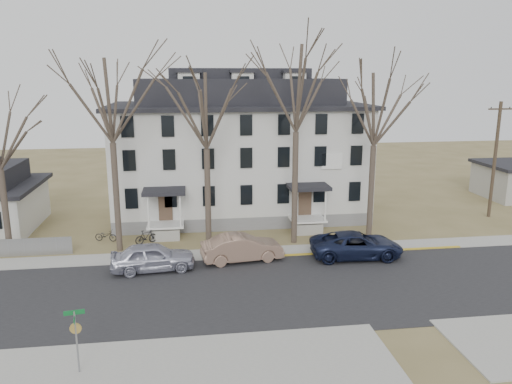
{
  "coord_description": "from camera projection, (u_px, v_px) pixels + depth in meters",
  "views": [
    {
      "loc": [
        -6.23,
        -23.04,
        11.54
      ],
      "look_at": [
        -1.82,
        9.0,
        3.93
      ],
      "focal_mm": 35.0,
      "sensor_mm": 36.0,
      "label": 1
    }
  ],
  "objects": [
    {
      "name": "bicycle_left",
      "position": [
        106.0,
        236.0,
        35.3
      ],
      "size": [
        1.67,
        0.96,
        0.83
      ],
      "primitive_type": "imported",
      "rotation": [
        0.0,
        0.0,
        1.3
      ],
      "color": "black",
      "rests_on": "ground"
    },
    {
      "name": "ground",
      "position": [
        315.0,
        305.0,
        25.69
      ],
      "size": [
        120.0,
        120.0,
        0.0
      ],
      "primitive_type": "plane",
      "color": "olive",
      "rests_on": "ground"
    },
    {
      "name": "street_sign",
      "position": [
        76.0,
        332.0,
        19.36
      ],
      "size": [
        0.78,
        0.78,
        2.73
      ],
      "rotation": [
        0.0,
        0.0,
        0.15
      ],
      "color": "gray",
      "rests_on": "ground"
    },
    {
      "name": "tree_mid_left",
      "position": [
        206.0,
        106.0,
        32.28
      ],
      "size": [
        7.8,
        7.8,
        12.74
      ],
      "color": "#473B31",
      "rests_on": "ground"
    },
    {
      "name": "car_silver",
      "position": [
        153.0,
        257.0,
        29.95
      ],
      "size": [
        5.15,
        2.46,
        1.7
      ],
      "primitive_type": "imported",
      "rotation": [
        0.0,
        0.0,
        1.66
      ],
      "color": "#B2B3C7",
      "rests_on": "ground"
    },
    {
      "name": "yellow_curb",
      "position": [
        361.0,
        253.0,
        33.2
      ],
      "size": [
        14.0,
        0.25,
        0.06
      ],
      "primitive_type": "cube",
      "color": "gold",
      "rests_on": "ground"
    },
    {
      "name": "boarding_house",
      "position": [
        239.0,
        151.0,
        41.51
      ],
      "size": [
        20.8,
        12.36,
        12.05
      ],
      "color": "slate",
      "rests_on": "ground"
    },
    {
      "name": "utility_pole_far",
      "position": [
        495.0,
        159.0,
        40.53
      ],
      "size": [
        2.0,
        0.28,
        9.5
      ],
      "color": "#3D3023",
      "rests_on": "ground"
    },
    {
      "name": "car_navy",
      "position": [
        356.0,
        245.0,
        32.14
      ],
      "size": [
        6.07,
        3.08,
        1.64
      ],
      "primitive_type": "imported",
      "rotation": [
        0.0,
        0.0,
        1.51
      ],
      "color": "#161C38",
      "rests_on": "ground"
    },
    {
      "name": "far_sidewalk",
      "position": [
        285.0,
        252.0,
        33.41
      ],
      "size": [
        120.0,
        2.0,
        0.08
      ],
      "primitive_type": "cube",
      "color": "#A09F97",
      "rests_on": "ground"
    },
    {
      "name": "near_sidewalk_left",
      "position": [
        150.0,
        373.0,
        19.81
      ],
      "size": [
        20.0,
        5.0,
        0.08
      ],
      "primitive_type": "cube",
      "color": "#A09F97",
      "rests_on": "ground"
    },
    {
      "name": "tree_far_left",
      "position": [
        110.0,
        94.0,
        31.31
      ],
      "size": [
        8.4,
        8.4,
        13.72
      ],
      "color": "#473B31",
      "rests_on": "ground"
    },
    {
      "name": "tree_mid_right",
      "position": [
        376.0,
        104.0,
        33.81
      ],
      "size": [
        7.8,
        7.8,
        12.74
      ],
      "color": "#473B31",
      "rests_on": "ground"
    },
    {
      "name": "car_tan",
      "position": [
        242.0,
        248.0,
        31.53
      ],
      "size": [
        5.33,
        2.44,
        1.69
      ],
      "primitive_type": "imported",
      "rotation": [
        0.0,
        0.0,
        1.7
      ],
      "color": "#8C6C59",
      "rests_on": "ground"
    },
    {
      "name": "main_road",
      "position": [
        306.0,
        289.0,
        27.62
      ],
      "size": [
        120.0,
        10.0,
        0.04
      ],
      "primitive_type": "cube",
      "color": "#27272A",
      "rests_on": "ground"
    },
    {
      "name": "bicycle_right",
      "position": [
        146.0,
        237.0,
        34.8
      ],
      "size": [
        1.66,
        1.14,
        0.98
      ],
      "primitive_type": "imported",
      "rotation": [
        0.0,
        0.0,
        2.04
      ],
      "color": "black",
      "rests_on": "ground"
    },
    {
      "name": "tree_center",
      "position": [
        297.0,
        82.0,
        32.74
      ],
      "size": [
        9.0,
        9.0,
        14.7
      ],
      "color": "#473B31",
      "rests_on": "ground"
    }
  ]
}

